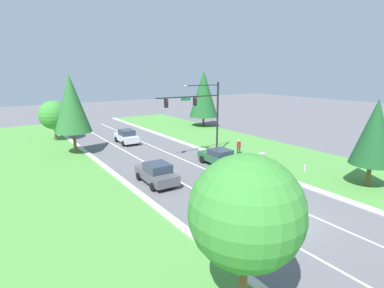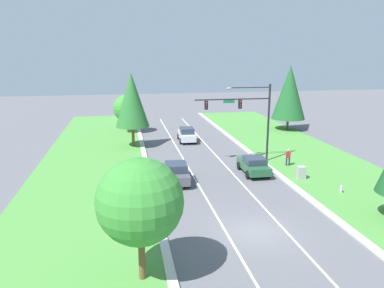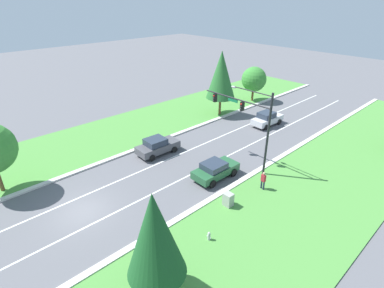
{
  "view_description": "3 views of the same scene",
  "coord_description": "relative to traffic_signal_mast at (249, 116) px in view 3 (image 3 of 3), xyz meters",
  "views": [
    {
      "loc": [
        -13.8,
        -10.45,
        8.61
      ],
      "look_at": [
        0.84,
        11.14,
        2.35
      ],
      "focal_mm": 28.0,
      "sensor_mm": 36.0,
      "label": 1
    },
    {
      "loc": [
        -7.54,
        -19.71,
        10.52
      ],
      "look_at": [
        -1.6,
        12.74,
        2.47
      ],
      "focal_mm": 35.0,
      "sensor_mm": 36.0,
      "label": 2
    },
    {
      "loc": [
        18.75,
        -6.19,
        14.71
      ],
      "look_at": [
        0.14,
        11.14,
        1.92
      ],
      "focal_mm": 28.0,
      "sensor_mm": 36.0,
      "label": 3
    }
  ],
  "objects": [
    {
      "name": "silver_sedan",
      "position": [
        -4.3,
        9.9,
        -4.24
      ],
      "size": [
        2.12,
        4.44,
        1.74
      ],
      "rotation": [
        0.0,
        0.0,
        -0.04
      ],
      "color": "silver",
      "rests_on": "ground_plane"
    },
    {
      "name": "curb_strip_right",
      "position": [
        1.53,
        -14.27,
        -5.03
      ],
      "size": [
        0.5,
        90.0,
        0.15
      ],
      "color": "beige",
      "rests_on": "ground_plane"
    },
    {
      "name": "fire_hydrant",
      "position": [
        4.46,
        -9.46,
        -4.76
      ],
      "size": [
        0.34,
        0.2,
        0.7
      ],
      "color": "#B7B7BC",
      "rests_on": "ground_plane"
    },
    {
      "name": "oak_near_left_tree",
      "position": [
        -11.28,
        16.24,
        -1.75
      ],
      "size": [
        3.66,
        3.66,
        5.19
      ],
      "color": "brown",
      "rests_on": "ground_plane"
    },
    {
      "name": "pedestrian",
      "position": [
        3.46,
        -2.02,
        -4.16
      ],
      "size": [
        0.41,
        0.28,
        1.69
      ],
      "rotation": [
        0.0,
        0.0,
        2.98
      ],
      "color": "#232842",
      "rests_on": "ground_plane"
    },
    {
      "name": "graphite_sedan",
      "position": [
        -7.64,
        -4.56,
        -4.25
      ],
      "size": [
        2.24,
        4.48,
        1.7
      ],
      "rotation": [
        0.0,
        0.0,
        -0.04
      ],
      "color": "#4C4C51",
      "rests_on": "ground_plane"
    },
    {
      "name": "forest_sedan",
      "position": [
        -0.5,
        -3.57,
        -4.29
      ],
      "size": [
        2.18,
        4.38,
        1.58
      ],
      "rotation": [
        0.0,
        0.0,
        -0.02
      ],
      "color": "#235633",
      "rests_on": "ground_plane"
    },
    {
      "name": "grass_verge_left",
      "position": [
        -15.02,
        -14.27,
        -5.06
      ],
      "size": [
        10.0,
        90.0,
        0.08
      ],
      "color": "#4C8E3D",
      "rests_on": "ground_plane"
    },
    {
      "name": "ground_plane",
      "position": [
        -4.12,
        -14.27,
        -5.1
      ],
      "size": [
        160.0,
        160.0,
        0.0
      ],
      "primitive_type": "plane",
      "color": "#5B5B60"
    },
    {
      "name": "lane_stripe_inner_left",
      "position": [
        -5.92,
        -14.27,
        -5.1
      ],
      "size": [
        0.14,
        81.0,
        0.01
      ],
      "color": "white",
      "rests_on": "ground_plane"
    },
    {
      "name": "conifer_mid_left_tree",
      "position": [
        -10.78,
        8.32,
        0.32
      ],
      "size": [
        3.79,
        3.79,
        8.46
      ],
      "color": "brown",
      "rests_on": "ground_plane"
    },
    {
      "name": "utility_cabinet",
      "position": [
        2.94,
        -5.79,
        -4.52
      ],
      "size": [
        0.7,
        0.6,
        1.15
      ],
      "color": "#9E9E99",
      "rests_on": "ground_plane"
    },
    {
      "name": "conifer_near_right_tree",
      "position": [
        5.43,
        -14.36,
        -0.8
      ],
      "size": [
        3.09,
        3.09,
        6.79
      ],
      "color": "brown",
      "rests_on": "ground_plane"
    },
    {
      "name": "curb_strip_left",
      "position": [
        -9.77,
        -14.27,
        -5.03
      ],
      "size": [
        0.5,
        90.0,
        0.15
      ],
      "color": "beige",
      "rests_on": "ground_plane"
    },
    {
      "name": "lane_stripe_inner_right",
      "position": [
        -2.32,
        -14.27,
        -5.1
      ],
      "size": [
        0.14,
        81.0,
        0.01
      ],
      "color": "white",
      "rests_on": "ground_plane"
    },
    {
      "name": "traffic_signal_mast",
      "position": [
        0.0,
        0.0,
        0.0
      ],
      "size": [
        7.42,
        0.41,
        7.65
      ],
      "color": "black",
      "rests_on": "ground_plane"
    }
  ]
}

